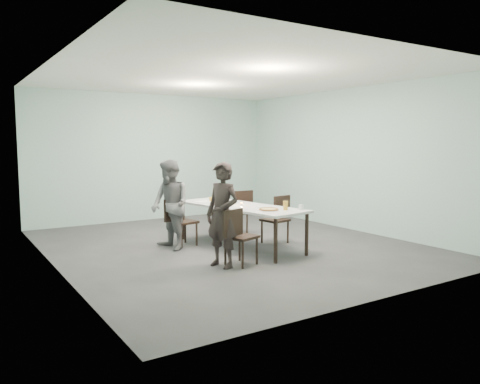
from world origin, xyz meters
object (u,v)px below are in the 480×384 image
side_plate (262,207)px  chair_far_left (180,219)px  chair_near_right (278,216)px  pizza (269,210)px  diner_near (222,215)px  beer_glass (286,206)px  chair_far_right (239,209)px  amber_tumbler (211,199)px  chair_near_left (238,233)px  water_tumbler (301,207)px  table (240,208)px  tealight (242,204)px  diner_far (170,205)px

side_plate → chair_far_left: bearing=135.4°
chair_near_right → pizza: size_ratio=2.56×
chair_near_right → diner_near: bearing=17.8°
chair_far_left → beer_glass: (1.19, -1.54, 0.32)m
chair_far_right → amber_tumbler: 0.95m
chair_near_left → chair_far_left: size_ratio=1.00×
pizza → chair_near_left: bearing=-161.8°
chair_far_right → water_tumbler: chair_far_right is taller
diner_near → beer_glass: (1.25, 0.08, 0.04)m
chair_far_right → amber_tumbler: bearing=25.0°
chair_far_right → pizza: bearing=74.9°
table → chair_near_right: 0.82m
amber_tumbler → tealight: bearing=-78.5°
side_plate → chair_near_left: bearing=-144.6°
diner_near → diner_far: (-0.18, 1.48, -0.00)m
beer_glass → pizza: bearing=162.2°
table → chair_far_left: size_ratio=3.12×
chair_near_left → amber_tumbler: (0.57, 1.85, 0.29)m
table → beer_glass: (0.30, -0.91, 0.13)m
beer_glass → chair_far_right: bearing=79.2°
chair_near_left → diner_near: (-0.22, 0.08, 0.28)m
amber_tumbler → diner_near: bearing=-114.1°
diner_near → beer_glass: diner_near is taller
diner_far → chair_near_right: bearing=67.9°
diner_near → pizza: 0.99m
tealight → amber_tumbler: amber_tumbler is taller
diner_near → pizza: diner_near is taller
chair_near_right → diner_near: diner_near is taller
chair_far_left → amber_tumbler: bearing=1.3°
diner_far → tealight: bearing=59.5°
table → side_plate: size_ratio=15.08×
side_plate → diner_far: bearing=145.2°
chair_near_right → chair_near_left: bearing=23.2°
beer_glass → chair_far_left: bearing=127.8°
side_plate → water_tumbler: (0.33, -0.63, 0.04)m
chair_far_right → tealight: size_ratio=15.54×
chair_far_right → water_tumbler: (-0.18, -2.17, 0.29)m
side_plate → tealight: (-0.17, 0.40, 0.02)m
chair_far_left → chair_near_right: same height
pizza → water_tumbler: water_tumbler is taller
table → amber_tumbler: 0.80m
diner_far → pizza: size_ratio=4.60×
chair_far_left → beer_glass: bearing=-63.1°
diner_far → water_tumbler: (1.64, -1.54, 0.01)m
chair_far_left → amber_tumbler: 0.80m
chair_far_right → diner_far: (-1.82, -0.63, 0.28)m
water_tumbler → pizza: bearing=154.4°
chair_near_right → pizza: bearing=34.4°
table → chair_near_right: size_ratio=3.12×
diner_far → diner_near: bearing=0.7°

